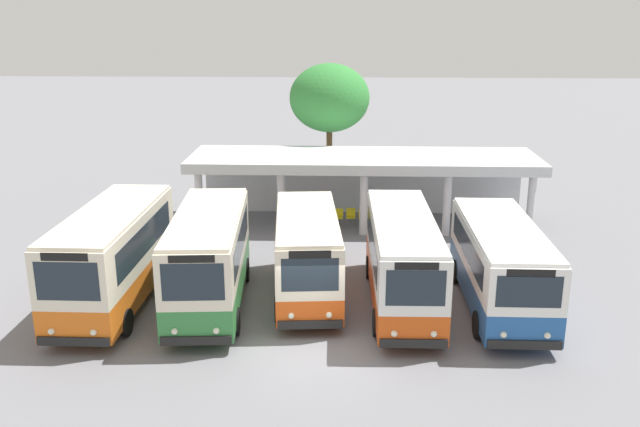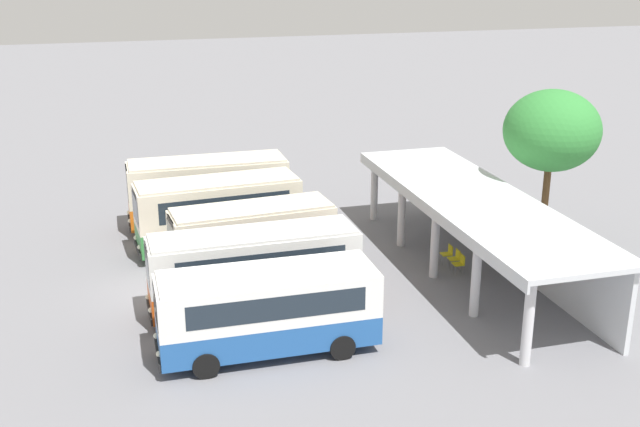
{
  "view_description": "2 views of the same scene",
  "coord_description": "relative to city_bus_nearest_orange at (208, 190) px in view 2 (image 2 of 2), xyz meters",
  "views": [
    {
      "loc": [
        0.84,
        -18.81,
        10.03
      ],
      "look_at": [
        -0.12,
        6.43,
        2.5
      ],
      "focal_mm": 38.22,
      "sensor_mm": 36.0,
      "label": 1
    },
    {
      "loc": [
        29.93,
        -1.36,
        13.37
      ],
      "look_at": [
        -1.47,
        7.4,
        2.17
      ],
      "focal_mm": 43.97,
      "sensor_mm": 36.0,
      "label": 2
    }
  ],
  "objects": [
    {
      "name": "terminal_canopy",
      "position": [
        8.95,
        10.56,
        0.65
      ],
      "size": [
        16.62,
        4.58,
        3.4
      ],
      "color": "silver",
      "rests_on": "ground"
    },
    {
      "name": "ground_plane",
      "position": [
        7.24,
        -3.25,
        -1.89
      ],
      "size": [
        180.0,
        180.0,
        0.0
      ],
      "primitive_type": "plane",
      "color": "slate"
    },
    {
      "name": "city_bus_fifth_blue",
      "position": [
        13.48,
        0.15,
        -0.21
      ],
      "size": [
        2.48,
        7.6,
        3.03
      ],
      "color": "black",
      "rests_on": "ground"
    },
    {
      "name": "city_bus_second_in_row",
      "position": [
        3.37,
        -0.0,
        -0.04
      ],
      "size": [
        2.79,
        7.61,
        3.37
      ],
      "color": "black",
      "rests_on": "ground"
    },
    {
      "name": "roadside_tree_behind_canopy",
      "position": [
        7.2,
        14.43,
        3.68
      ],
      "size": [
        4.27,
        4.27,
        7.41
      ],
      "color": "brown",
      "rests_on": "ground"
    },
    {
      "name": "city_bus_nearest_orange",
      "position": [
        0.0,
        0.0,
        0.0
      ],
      "size": [
        2.49,
        7.89,
        3.44
      ],
      "color": "black",
      "rests_on": "ground"
    },
    {
      "name": "waiting_chair_end_by_column",
      "position": [
        7.78,
        9.47,
        -1.37
      ],
      "size": [
        0.45,
        0.45,
        0.86
      ],
      "color": "slate",
      "rests_on": "ground"
    },
    {
      "name": "city_bus_middle_cream",
      "position": [
        6.74,
        0.93,
        -0.18
      ],
      "size": [
        2.74,
        7.04,
        3.1
      ],
      "color": "black",
      "rests_on": "ground"
    },
    {
      "name": "waiting_chair_middle_seat",
      "position": [
        8.97,
        9.48,
        -1.37
      ],
      "size": [
        0.45,
        0.45,
        0.86
      ],
      "color": "slate",
      "rests_on": "ground"
    },
    {
      "name": "waiting_chair_second_from_end",
      "position": [
        8.38,
        9.54,
        -1.37
      ],
      "size": [
        0.45,
        0.45,
        0.86
      ],
      "color": "slate",
      "rests_on": "ground"
    },
    {
      "name": "city_bus_fourth_amber",
      "position": [
        10.11,
        0.35,
        -0.12
      ],
      "size": [
        2.35,
        8.07,
        3.21
      ],
      "color": "black",
      "rests_on": "ground"
    }
  ]
}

